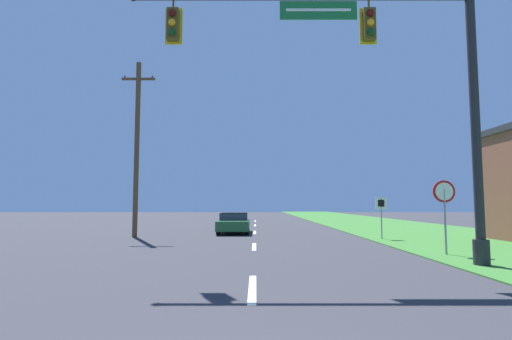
{
  "coord_description": "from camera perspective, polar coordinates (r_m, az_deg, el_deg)",
  "views": [
    {
      "loc": [
        0.07,
        -2.4,
        1.74
      ],
      "look_at": [
        0.0,
        27.42,
        4.27
      ],
      "focal_mm": 28.0,
      "sensor_mm": 36.0,
      "label": 1
    }
  ],
  "objects": [
    {
      "name": "route_sign_post",
      "position": [
        20.57,
        17.59,
        -5.22
      ],
      "size": [
        0.55,
        0.06,
        2.03
      ],
      "color": "gray",
      "rests_on": "grass_verge_right"
    },
    {
      "name": "grass_verge_right",
      "position": [
        34.08,
        18.12,
        -7.51
      ],
      "size": [
        10.0,
        110.0,
        0.04
      ],
      "color": "#38752D",
      "rests_on": "ground"
    },
    {
      "name": "stop_sign",
      "position": [
        15.1,
        25.45,
        -3.92
      ],
      "size": [
        0.76,
        0.07,
        2.5
      ],
      "color": "gray",
      "rests_on": "grass_verge_right"
    },
    {
      "name": "road_center_line",
      "position": [
        24.46,
        -0.03,
        -8.92
      ],
      "size": [
        0.16,
        34.8,
        0.01
      ],
      "color": "silver",
      "rests_on": "ground"
    },
    {
      "name": "car_ahead",
      "position": [
        23.97,
        -3.03,
        -7.57
      ],
      "size": [
        1.84,
        4.22,
        1.19
      ],
      "color": "black",
      "rests_on": "ground"
    },
    {
      "name": "signal_mast",
      "position": [
        12.51,
        18.73,
        12.19
      ],
      "size": [
        10.29,
        0.47,
        8.67
      ],
      "color": "#232326",
      "rests_on": "grass_verge_right"
    },
    {
      "name": "utility_pole_near",
      "position": [
        22.26,
        -16.52,
        3.38
      ],
      "size": [
        1.8,
        0.26,
        9.39
      ],
      "color": "brown",
      "rests_on": "ground"
    }
  ]
}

